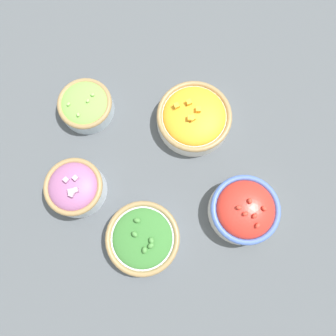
% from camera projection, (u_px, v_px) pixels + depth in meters
% --- Properties ---
extents(ground_plane, '(3.00, 3.00, 0.00)m').
position_uv_depth(ground_plane, '(168.00, 171.00, 0.74)').
color(ground_plane, '#4C5156').
extents(bowl_red_onion, '(0.12, 0.12, 0.08)m').
position_uv_depth(bowl_red_onion, '(75.00, 188.00, 0.69)').
color(bowl_red_onion, silver).
rests_on(bowl_red_onion, ground_plane).
extents(bowl_cherry_tomatoes, '(0.14, 0.14, 0.08)m').
position_uv_depth(bowl_cherry_tomatoes, '(244.00, 210.00, 0.68)').
color(bowl_cherry_tomatoes, silver).
rests_on(bowl_cherry_tomatoes, ground_plane).
extents(bowl_squash, '(0.17, 0.17, 0.07)m').
position_uv_depth(bowl_squash, '(194.00, 118.00, 0.74)').
color(bowl_squash, silver).
rests_on(bowl_squash, ground_plane).
extents(bowl_broccoli, '(0.15, 0.15, 0.06)m').
position_uv_depth(bowl_broccoli, '(143.00, 238.00, 0.68)').
color(bowl_broccoli, silver).
rests_on(bowl_broccoli, ground_plane).
extents(bowl_lettuce, '(0.12, 0.12, 0.06)m').
position_uv_depth(bowl_lettuce, '(86.00, 105.00, 0.75)').
color(bowl_lettuce, '#B2C1CC').
rests_on(bowl_lettuce, ground_plane).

